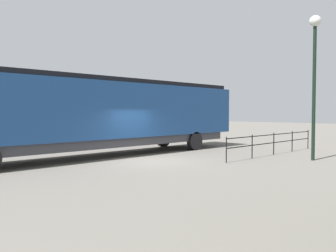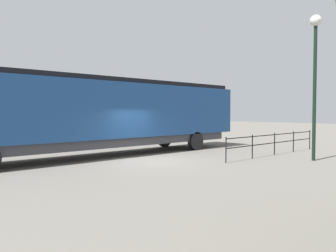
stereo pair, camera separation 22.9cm
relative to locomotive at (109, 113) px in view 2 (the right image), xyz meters
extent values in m
plane|color=#666059|center=(3.05, 0.31, -2.27)|extent=(120.00, 120.00, 0.00)
cube|color=navy|center=(0.00, -0.56, 0.12)|extent=(3.06, 18.32, 2.79)
cube|color=black|center=(0.00, 7.32, -0.30)|extent=(2.94, 2.56, 1.95)
cube|color=black|center=(0.00, -0.56, 1.64)|extent=(2.76, 17.59, 0.24)
cube|color=#38383D|center=(0.00, -0.56, -1.50)|extent=(2.76, 16.86, 0.45)
cylinder|color=black|center=(-1.38, 5.30, -1.72)|extent=(0.30, 1.10, 1.10)
cylinder|color=black|center=(1.38, 5.30, -1.72)|extent=(0.30, 1.10, 1.10)
cylinder|color=black|center=(8.29, 5.94, 0.93)|extent=(0.16, 0.16, 6.42)
sphere|color=silver|center=(8.29, 5.94, 4.30)|extent=(0.53, 0.53, 0.53)
cube|color=black|center=(5.90, 6.60, -1.18)|extent=(0.04, 8.60, 0.04)
cube|color=black|center=(5.90, 6.60, -1.62)|extent=(0.04, 8.60, 0.04)
cylinder|color=black|center=(5.90, 2.30, -1.68)|extent=(0.05, 0.05, 1.18)
cylinder|color=black|center=(5.90, 4.45, -1.68)|extent=(0.05, 0.05, 1.18)
cylinder|color=black|center=(5.90, 6.60, -1.68)|extent=(0.05, 0.05, 1.18)
cylinder|color=black|center=(5.90, 8.75, -1.68)|extent=(0.05, 0.05, 1.18)
cylinder|color=black|center=(5.90, 10.90, -1.68)|extent=(0.05, 0.05, 1.18)
camera|label=1|loc=(15.18, -10.52, 0.03)|focal=37.05mm
camera|label=2|loc=(15.34, -10.35, 0.03)|focal=37.05mm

